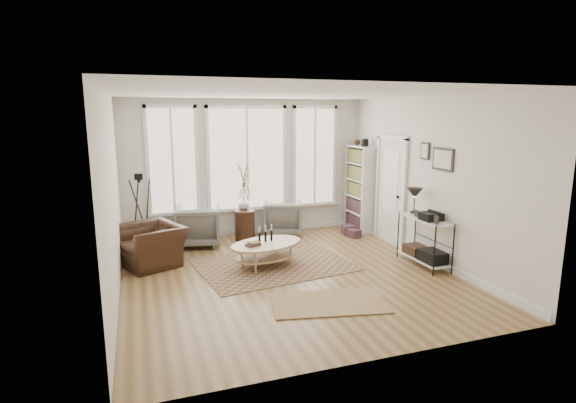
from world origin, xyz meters
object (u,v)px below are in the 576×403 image
object	(u,v)px
low_shelf	(424,237)
armchair_left	(198,226)
armchair_right	(283,217)
side_table	(244,200)
accent_chair	(151,245)
coffee_table	(266,248)
bookcase	(359,188)

from	to	relation	value
low_shelf	armchair_left	size ratio (longest dim) A/B	1.49
armchair_right	side_table	size ratio (longest dim) A/B	0.47
low_shelf	accent_chair	xyz separation A→B (m)	(-4.48, 1.57, -0.16)
armchair_right	side_table	bearing A→B (deg)	30.46
low_shelf	side_table	world-z (taller)	side_table
armchair_left	armchair_right	world-z (taller)	armchair_left
armchair_left	side_table	distance (m)	1.07
low_shelf	coffee_table	size ratio (longest dim) A/B	0.86
bookcase	coffee_table	bearing A→B (deg)	-147.40
bookcase	accent_chair	world-z (taller)	bookcase
accent_chair	coffee_table	bearing A→B (deg)	45.06
coffee_table	side_table	bearing A→B (deg)	88.77
bookcase	side_table	xyz separation A→B (m)	(-2.62, 0.03, -0.11)
low_shelf	armchair_right	distance (m)	3.21
bookcase	armchair_right	xyz separation A→B (m)	(-1.73, 0.21, -0.58)
armchair_left	side_table	world-z (taller)	side_table
low_shelf	armchair_right	xyz separation A→B (m)	(-1.68, 2.73, -0.14)
coffee_table	side_table	world-z (taller)	side_table
bookcase	armchair_right	world-z (taller)	bookcase
bookcase	armchair_left	size ratio (longest dim) A/B	2.35
armchair_left	bookcase	bearing A→B (deg)	-168.79
bookcase	armchair_left	bearing A→B (deg)	-179.33
accent_chair	armchair_left	bearing A→B (deg)	110.99
coffee_table	armchair_right	size ratio (longest dim) A/B	1.86
armchair_right	accent_chair	size ratio (longest dim) A/B	0.76
low_shelf	coffee_table	world-z (taller)	low_shelf
side_table	accent_chair	distance (m)	2.20
low_shelf	armchair_right	bearing A→B (deg)	121.52
coffee_table	accent_chair	size ratio (longest dim) A/B	1.42
low_shelf	bookcase	bearing A→B (deg)	88.72
low_shelf	side_table	bearing A→B (deg)	135.17
side_table	accent_chair	world-z (taller)	side_table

